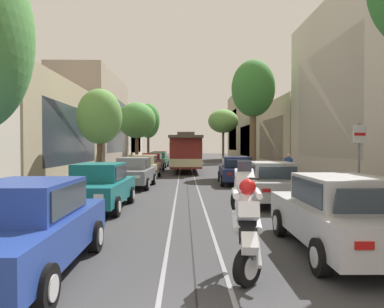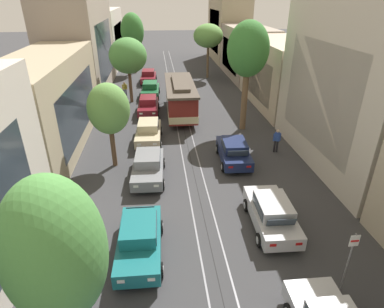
{
  "view_description": "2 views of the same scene",
  "coord_description": "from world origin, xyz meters",
  "views": [
    {
      "loc": [
        -0.18,
        -2.87,
        2.18
      ],
      "look_at": [
        0.46,
        24.99,
        1.57
      ],
      "focal_mm": 33.1,
      "sensor_mm": 36.0,
      "label": 1
    },
    {
      "loc": [
        -2.04,
        -1.44,
        10.23
      ],
      "look_at": [
        0.0,
        17.18,
        0.84
      ],
      "focal_mm": 30.03,
      "sensor_mm": 36.0,
      "label": 2
    }
  ],
  "objects": [
    {
      "name": "motorcycle_with_rider",
      "position": [
        0.84,
        2.88,
        1.01
      ],
      "size": [
        0.59,
        1.77,
        1.93
      ],
      "color": "black",
      "rests_on": "ground"
    },
    {
      "name": "parked_car_silver_near_right",
      "position": [
        3.01,
        4.24,
        0.8
      ],
      "size": [
        2.04,
        4.38,
        1.58
      ],
      "color": "#B7B7BC",
      "rests_on": "ground"
    },
    {
      "name": "parked_car_green_sixth_left",
      "position": [
        -2.82,
        33.55,
        0.8
      ],
      "size": [
        2.14,
        4.42,
        1.58
      ],
      "color": "#1E6038",
      "rests_on": "ground"
    },
    {
      "name": "parked_car_grey_mid_left",
      "position": [
        -2.83,
        15.91,
        0.8
      ],
      "size": [
        2.12,
        4.41,
        1.58
      ],
      "color": "slate",
      "rests_on": "ground"
    },
    {
      "name": "ground_plane",
      "position": [
        0.0,
        25.05,
        0.0
      ],
      "size": [
        160.0,
        160.0,
        0.0
      ],
      "primitive_type": "plane",
      "color": "#38383A"
    },
    {
      "name": "parked_car_blue_near_left",
      "position": [
        -2.88,
        3.12,
        0.8
      ],
      "size": [
        2.01,
        4.37,
        1.58
      ],
      "color": "#233D93",
      "rests_on": "ground"
    },
    {
      "name": "parked_car_maroon_fifth_left",
      "position": [
        -2.96,
        27.93,
        0.8
      ],
      "size": [
        2.08,
        4.4,
        1.58
      ],
      "color": "maroon",
      "rests_on": "ground"
    },
    {
      "name": "street_tree_kerb_right_second",
      "position": [
        4.94,
        23.21,
        6.36
      ],
      "size": [
        3.19,
        3.3,
        8.56
      ],
      "color": "brown",
      "rests_on": "ground"
    },
    {
      "name": "parked_car_teal_second_left",
      "position": [
        -3.12,
        9.41,
        0.8
      ],
      "size": [
        2.06,
        4.39,
        1.58
      ],
      "color": "#196B70",
      "rests_on": "ground"
    },
    {
      "name": "pedestrian_crossing_far",
      "position": [
        6.2,
        18.56,
        0.97
      ],
      "size": [
        0.55,
        0.36,
        1.72
      ],
      "color": "black",
      "rests_on": "ground"
    },
    {
      "name": "street_tree_kerb_right_mid",
      "position": [
        4.79,
        41.76,
        5.33
      ],
      "size": [
        3.82,
        3.54,
        6.85
      ],
      "color": "brown",
      "rests_on": "ground"
    },
    {
      "name": "street_tree_kerb_left_mid",
      "position": [
        -4.78,
        31.76,
        4.7
      ],
      "size": [
        3.72,
        3.7,
        6.45
      ],
      "color": "brown",
      "rests_on": "ground"
    },
    {
      "name": "pedestrian_on_right_pavement",
      "position": [
        -5.62,
        33.98,
        0.88
      ],
      "size": [
        0.55,
        0.41,
        1.57
      ],
      "color": "#282D38",
      "rests_on": "ground"
    },
    {
      "name": "parked_car_beige_fourth_left",
      "position": [
        -2.88,
        21.43,
        0.8
      ],
      "size": [
        2.12,
        4.41,
        1.58
      ],
      "color": "#C1B28E",
      "rests_on": "ground"
    },
    {
      "name": "building_facade_right",
      "position": [
        10.36,
        27.06,
        4.57
      ],
      "size": [
        6.0,
        62.33,
        10.55
      ],
      "color": "#BCAD93",
      "rests_on": "ground"
    },
    {
      "name": "parked_car_maroon_far_left",
      "position": [
        -3.1,
        39.78,
        0.8
      ],
      "size": [
        2.11,
        4.41,
        1.58
      ],
      "color": "maroon",
      "rests_on": "ground"
    },
    {
      "name": "street_sign_post",
      "position": [
        4.55,
        6.55,
        1.74
      ],
      "size": [
        0.36,
        0.07,
        2.8
      ],
      "color": "slate",
      "rests_on": "ground"
    },
    {
      "name": "building_facade_left",
      "position": [
        -10.21,
        30.75,
        4.18
      ],
      "size": [
        5.36,
        62.33,
        10.0
      ],
      "color": "beige",
      "rests_on": "ground"
    },
    {
      "name": "parked_car_silver_second_right",
      "position": [
        3.12,
        10.56,
        0.8
      ],
      "size": [
        2.11,
        4.41,
        1.58
      ],
      "color": "#B7B7BC",
      "rests_on": "ground"
    },
    {
      "name": "cable_car_trolley",
      "position": [
        0.0,
        26.84,
        1.66
      ],
      "size": [
        2.64,
        9.15,
        3.28
      ],
      "color": "maroon",
      "rests_on": "ground"
    },
    {
      "name": "street_tree_kerb_left_second",
      "position": [
        -5.07,
        17.79,
        3.87
      ],
      "size": [
        2.59,
        2.41,
        5.51
      ],
      "color": "brown",
      "rests_on": "ground"
    },
    {
      "name": "trolley_track_rails",
      "position": [
        0.0,
        29.32,
        0.0
      ],
      "size": [
        1.14,
        70.63,
        0.01
      ],
      "color": "gray",
      "rests_on": "ground"
    },
    {
      "name": "street_tree_kerb_left_fourth",
      "position": [
        -5.06,
        45.58,
        5.63
      ],
      "size": [
        3.11,
        3.42,
        8.02
      ],
      "color": "#4C3826",
      "rests_on": "ground"
    },
    {
      "name": "parked_car_navy_mid_right",
      "position": [
        2.84,
        17.4,
        0.8
      ],
      "size": [
        2.14,
        4.42,
        1.58
      ],
      "color": "#19234C",
      "rests_on": "ground"
    }
  ]
}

